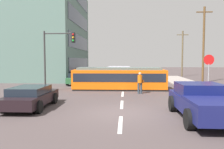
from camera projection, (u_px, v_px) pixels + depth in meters
name	position (u px, v px, depth m)	size (l,w,h in m)	color
ground_plane	(123.00, 88.00, 21.02)	(120.00, 120.00, 0.00)	#483C3C
sidewalk_curb_right	(213.00, 94.00, 16.63)	(3.20, 36.00, 0.14)	gray
lane_stripe_0	(120.00, 124.00, 9.06)	(0.16, 2.40, 0.01)	silver
lane_stripe_1	(122.00, 104.00, 13.05)	(0.16, 2.40, 0.01)	silver
lane_stripe_2	(123.00, 94.00, 17.03)	(0.16, 2.40, 0.01)	silver
lane_stripe_3	(123.00, 83.00, 25.62)	(0.16, 2.40, 0.01)	silver
lane_stripe_4	(124.00, 78.00, 31.60)	(0.16, 2.40, 0.01)	silver
corner_building	(24.00, 34.00, 32.00)	(16.22, 14.91, 12.80)	slate
streetcar_tram	(119.00, 78.00, 19.60)	(8.10, 2.68, 1.96)	orange
city_bus	(119.00, 74.00, 24.87)	(2.57, 5.64, 1.85)	#AAA6B6
pedestrian_crossing	(140.00, 82.00, 17.22)	(0.51, 0.36, 1.67)	#2F3C47
pickup_truck_parked	(203.00, 101.00, 9.79)	(2.29, 5.00, 1.55)	#161A51
parked_sedan_near	(31.00, 97.00, 12.11)	(2.06, 4.20, 1.19)	black
parked_sedan_mid	(79.00, 79.00, 23.83)	(2.16, 4.09, 1.19)	#275D35
parked_sedan_far	(86.00, 75.00, 29.78)	(2.06, 4.13, 1.19)	black
parked_sedan_furthest	(90.00, 72.00, 36.72)	(2.12, 4.45, 1.19)	maroon
stop_sign	(209.00, 66.00, 16.32)	(0.76, 0.07, 2.88)	gray
traffic_light_mast	(57.00, 49.00, 18.25)	(2.65, 0.33, 5.00)	#333333
utility_pole_mid	(204.00, 43.00, 25.32)	(1.80, 0.24, 8.66)	brown
utility_pole_far	(182.00, 53.00, 35.07)	(1.80, 0.24, 7.18)	brown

